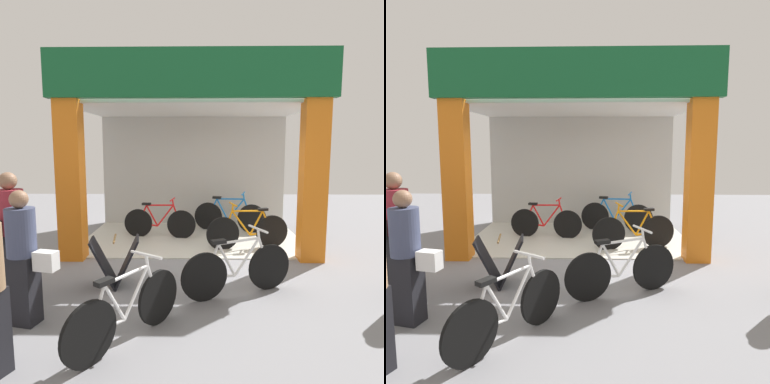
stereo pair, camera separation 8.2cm
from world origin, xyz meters
The scene contains 10 objects.
ground_plane centered at (0.00, 0.00, 0.00)m, with size 17.53×17.53×0.00m, color gray.
shop_facade centered at (0.00, 1.48, 1.95)m, with size 4.97×3.36×3.69m.
bicycle_inside_0 centered at (0.89, 2.14, 0.39)m, with size 1.71×0.56×0.97m.
bicycle_inside_1 centered at (-0.75, 1.51, 0.36)m, with size 1.64×0.45×0.90m.
bicycle_inside_2 centered at (1.13, 0.69, 0.37)m, with size 1.68×0.48×0.94m.
bicycle_parked_0 centered at (-0.62, -2.76, 0.36)m, with size 0.95×1.37×0.90m.
bicycle_parked_1 centered at (0.68, -1.53, 0.37)m, with size 1.57×0.72×0.93m.
sandwich_board_sign centered at (-1.10, -1.23, 0.36)m, with size 0.78×0.60×0.74m.
pedestrian_0 centered at (-2.41, -1.64, 0.91)m, with size 0.44×0.60×1.73m.
pedestrian_1 centered at (-1.87, -2.38, 0.81)m, with size 0.64×0.39×1.58m.
Camera 1 is at (0.13, -6.22, 2.07)m, focal length 32.76 mm.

